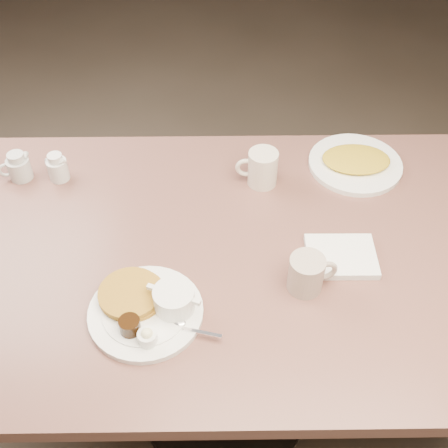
{
  "coord_description": "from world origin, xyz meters",
  "views": [
    {
      "loc": [
        -0.01,
        -0.91,
        1.78
      ],
      "look_at": [
        0.0,
        0.02,
        0.82
      ],
      "focal_mm": 45.66,
      "sensor_mm": 36.0,
      "label": 1
    }
  ],
  "objects_px": {
    "diner_table": "(224,293)",
    "hash_plate": "(355,162)",
    "creamer_right": "(57,168)",
    "coffee_mug_near": "(307,273)",
    "coffee_mug_far": "(262,168)",
    "main_plate": "(149,306)",
    "creamer_left": "(18,167)"
  },
  "relations": [
    {
      "from": "diner_table",
      "to": "hash_plate",
      "type": "xyz_separation_m",
      "value": [
        0.37,
        0.31,
        0.18
      ]
    },
    {
      "from": "creamer_right",
      "to": "diner_table",
      "type": "bearing_deg",
      "value": -31.1
    },
    {
      "from": "coffee_mug_near",
      "to": "coffee_mug_far",
      "type": "bearing_deg",
      "value": 102.81
    },
    {
      "from": "main_plate",
      "to": "creamer_right",
      "type": "bearing_deg",
      "value": 121.98
    },
    {
      "from": "diner_table",
      "to": "main_plate",
      "type": "xyz_separation_m",
      "value": [
        -0.17,
        -0.18,
        0.19
      ]
    },
    {
      "from": "creamer_left",
      "to": "coffee_mug_near",
      "type": "bearing_deg",
      "value": -27.63
    },
    {
      "from": "main_plate",
      "to": "coffee_mug_far",
      "type": "distance_m",
      "value": 0.5
    },
    {
      "from": "main_plate",
      "to": "creamer_left",
      "type": "height_order",
      "value": "creamer_left"
    },
    {
      "from": "diner_table",
      "to": "coffee_mug_near",
      "type": "height_order",
      "value": "coffee_mug_near"
    },
    {
      "from": "main_plate",
      "to": "coffee_mug_near",
      "type": "height_order",
      "value": "coffee_mug_near"
    },
    {
      "from": "coffee_mug_far",
      "to": "hash_plate",
      "type": "bearing_deg",
      "value": 13.54
    },
    {
      "from": "diner_table",
      "to": "creamer_left",
      "type": "distance_m",
      "value": 0.65
    },
    {
      "from": "coffee_mug_far",
      "to": "creamer_left",
      "type": "relative_size",
      "value": 1.29
    },
    {
      "from": "coffee_mug_far",
      "to": "creamer_left",
      "type": "bearing_deg",
      "value": 177.46
    },
    {
      "from": "main_plate",
      "to": "coffee_mug_far",
      "type": "height_order",
      "value": "coffee_mug_far"
    },
    {
      "from": "coffee_mug_near",
      "to": "hash_plate",
      "type": "relative_size",
      "value": 0.46
    },
    {
      "from": "main_plate",
      "to": "creamer_left",
      "type": "xyz_separation_m",
      "value": [
        -0.39,
        0.45,
        0.01
      ]
    },
    {
      "from": "hash_plate",
      "to": "diner_table",
      "type": "bearing_deg",
      "value": -140.16
    },
    {
      "from": "creamer_left",
      "to": "hash_plate",
      "type": "bearing_deg",
      "value": 2.19
    },
    {
      "from": "coffee_mug_near",
      "to": "creamer_right",
      "type": "distance_m",
      "value": 0.74
    },
    {
      "from": "main_plate",
      "to": "coffee_mug_far",
      "type": "relative_size",
      "value": 2.87
    },
    {
      "from": "main_plate",
      "to": "coffee_mug_near",
      "type": "xyz_separation_m",
      "value": [
        0.35,
        0.07,
        0.02
      ]
    },
    {
      "from": "creamer_right",
      "to": "coffee_mug_far",
      "type": "bearing_deg",
      "value": -2.59
    },
    {
      "from": "diner_table",
      "to": "coffee_mug_far",
      "type": "bearing_deg",
      "value": 67.15
    },
    {
      "from": "creamer_left",
      "to": "creamer_right",
      "type": "height_order",
      "value": "same"
    },
    {
      "from": "main_plate",
      "to": "creamer_left",
      "type": "bearing_deg",
      "value": 130.4
    },
    {
      "from": "coffee_mug_far",
      "to": "creamer_left",
      "type": "xyz_separation_m",
      "value": [
        -0.65,
        0.03,
        -0.01
      ]
    },
    {
      "from": "creamer_left",
      "to": "creamer_right",
      "type": "relative_size",
      "value": 1.12
    },
    {
      "from": "creamer_left",
      "to": "hash_plate",
      "type": "distance_m",
      "value": 0.92
    },
    {
      "from": "diner_table",
      "to": "main_plate",
      "type": "relative_size",
      "value": 4.55
    },
    {
      "from": "main_plate",
      "to": "creamer_right",
      "type": "relative_size",
      "value": 4.12
    },
    {
      "from": "creamer_right",
      "to": "hash_plate",
      "type": "height_order",
      "value": "creamer_right"
    }
  ]
}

